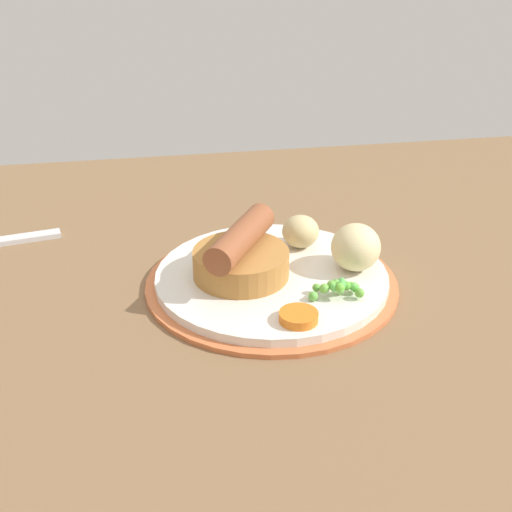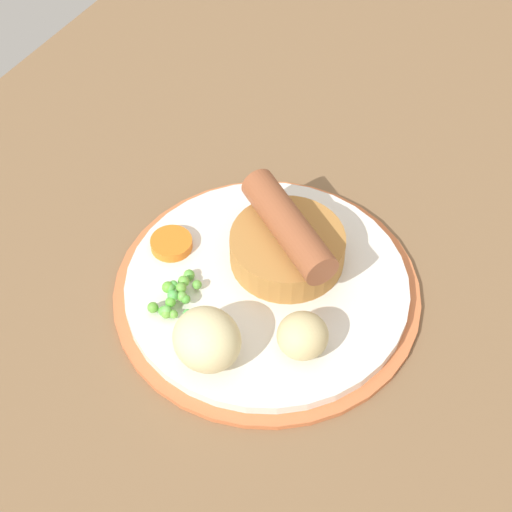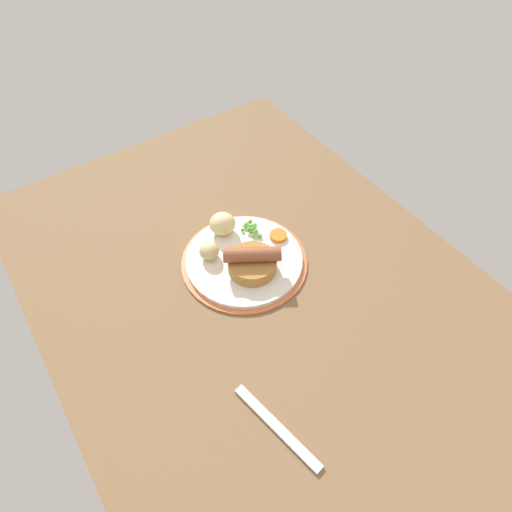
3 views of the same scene
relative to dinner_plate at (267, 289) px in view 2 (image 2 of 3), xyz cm
name	(u,v)px [view 2 (image 2 of 3)]	position (x,y,z in cm)	size (l,w,h in cm)	color
dining_table	(312,263)	(5.96, -1.18, -2.07)	(110.00, 80.00, 3.00)	brown
dinner_plate	(267,289)	(0.00, 0.00, 0.00)	(25.77, 25.77, 1.40)	#CC6B3D
sausage_pudding	(288,242)	(3.13, -0.14, 3.02)	(9.68, 10.99, 5.73)	#AD7538
pea_pile	(175,295)	(-5.52, 5.41, 1.76)	(5.34, 3.52, 1.82)	#5BA43D
potato_chunk_0	(207,340)	(-8.65, 0.24, 3.24)	(5.06, 5.47, 4.80)	beige
potato_chunk_1	(303,336)	(-4.25, -5.62, 2.60)	(4.01, 3.99, 3.53)	#CCB77F
carrot_slice_1	(171,244)	(-0.75, 9.05, 1.27)	(3.59, 3.59, 0.88)	orange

